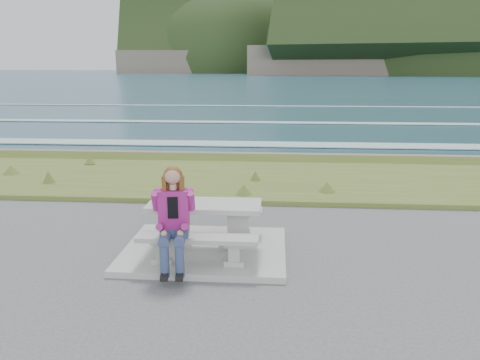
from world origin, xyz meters
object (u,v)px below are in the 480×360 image
Objects in this scene: picnic_table at (205,213)px; bench_landward at (198,243)px; seated_woman at (173,233)px; bench_seaward at (211,214)px.

picnic_table reaches higher than bench_landward.
seated_woman is at bearing -156.24° from bench_landward.
picnic_table is at bearing 62.67° from seated_woman.
bench_seaward is at bearing 90.00° from bench_landward.
bench_landward is 0.40m from seated_woman.
picnic_table is at bearing -90.00° from bench_seaward.
bench_seaward is 1.21× the size of seated_woman.
picnic_table is 1.00× the size of bench_landward.
bench_landward is (0.00, -0.70, -0.23)m from picnic_table.
bench_landward is 1.00× the size of bench_seaward.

